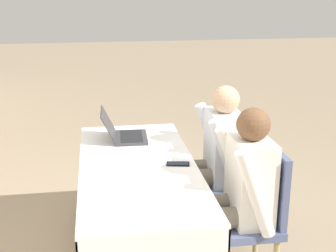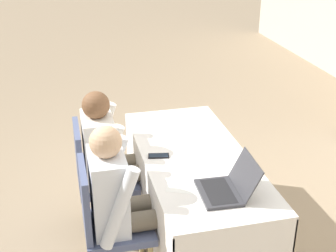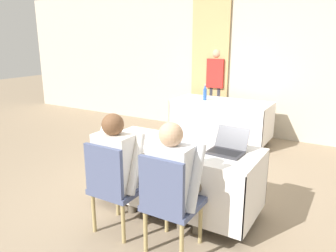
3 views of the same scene
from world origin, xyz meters
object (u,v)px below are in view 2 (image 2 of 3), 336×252
at_px(person_checkered_shirt, 110,154).
at_px(person_white_shirt, 121,197).
at_px(laptop, 227,187).
at_px(chair_near_left, 97,174).
at_px(chair_near_right, 106,220).
at_px(cell_phone, 159,156).

distance_m(person_checkered_shirt, person_white_shirt, 0.59).
xyz_separation_m(person_checkered_shirt, person_white_shirt, (0.59, 0.00, 0.00)).
height_order(laptop, person_checkered_shirt, person_checkered_shirt).
distance_m(laptop, person_white_shirt, 0.67).
bearing_deg(chair_near_left, person_white_shirt, -170.14).
height_order(laptop, chair_near_right, laptop).
bearing_deg(laptop, person_checkered_shirt, -139.82).
bearing_deg(person_checkered_shirt, person_white_shirt, -180.00).
relative_size(cell_phone, chair_near_right, 0.17).
bearing_deg(laptop, chair_near_right, -104.18).
bearing_deg(cell_phone, person_white_shirt, -32.89).
bearing_deg(chair_near_right, chair_near_left, 0.00).
distance_m(cell_phone, person_checkered_shirt, 0.42).
distance_m(chair_near_left, chair_near_right, 0.59).
bearing_deg(chair_near_left, person_checkered_shirt, -90.00).
bearing_deg(laptop, person_white_shirt, -106.75).
bearing_deg(person_checkered_shirt, laptop, -142.40).
relative_size(chair_near_right, person_checkered_shirt, 0.78).
xyz_separation_m(laptop, person_checkered_shirt, (-0.81, -0.62, -0.12)).
distance_m(chair_near_left, person_white_shirt, 0.62).
bearing_deg(chair_near_right, person_checkered_shirt, -9.86).
height_order(laptop, person_white_shirt, person_white_shirt).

